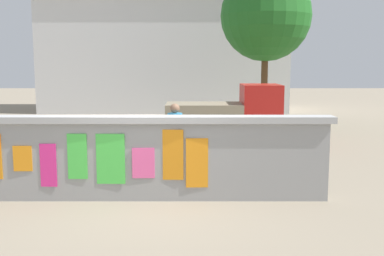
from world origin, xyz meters
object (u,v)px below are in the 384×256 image
at_px(auto_rickshaw_truck, 231,114).
at_px(bicycle_near, 234,154).
at_px(motorcycle, 61,159).
at_px(tree_roadside, 268,16).
at_px(bicycle_far, 91,135).
at_px(person_walking, 177,131).

bearing_deg(auto_rickshaw_truck, bicycle_near, -93.28).
bearing_deg(auto_rickshaw_truck, motorcycle, -130.27).
distance_m(auto_rickshaw_truck, motorcycle, 6.30).
relative_size(auto_rickshaw_truck, motorcycle, 1.90).
bearing_deg(bicycle_near, auto_rickshaw_truck, 86.72).
bearing_deg(bicycle_near, motorcycle, -165.52).
bearing_deg(tree_roadside, bicycle_far, -143.66).
distance_m(bicycle_far, person_walking, 4.44).
distance_m(motorcycle, bicycle_far, 4.01).
xyz_separation_m(motorcycle, bicycle_far, (-0.24, 4.00, -0.10)).
xyz_separation_m(auto_rickshaw_truck, motorcycle, (-4.06, -4.80, -0.44)).
xyz_separation_m(motorcycle, bicycle_near, (3.85, 0.99, -0.10)).
distance_m(auto_rickshaw_truck, tree_roadside, 5.22).
relative_size(bicycle_near, tree_roadside, 0.28).
bearing_deg(motorcycle, auto_rickshaw_truck, 49.73).
distance_m(person_walking, tree_roadside, 9.10).
xyz_separation_m(bicycle_near, tree_roadside, (1.88, 7.40, 3.95)).
bearing_deg(bicycle_near, person_walking, -162.14).
distance_m(bicycle_near, bicycle_far, 5.08).
bearing_deg(auto_rickshaw_truck, person_walking, -110.37).
bearing_deg(bicycle_far, tree_roadside, 36.34).
height_order(bicycle_far, person_walking, person_walking).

